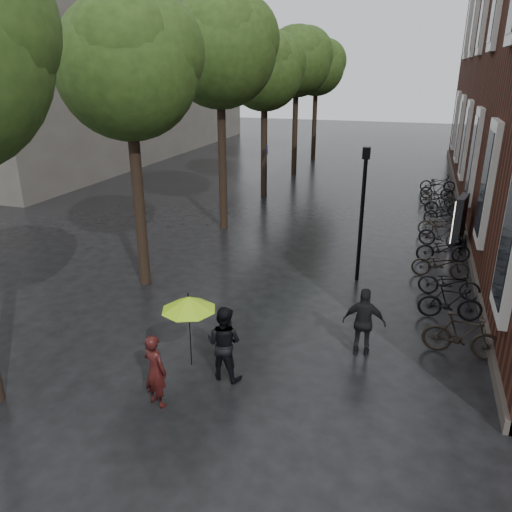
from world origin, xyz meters
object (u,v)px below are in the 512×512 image
at_px(person_burgundy, 155,370).
at_px(pedestrian_walking, 364,322).
at_px(ad_lightbox, 459,221).
at_px(lamp_post, 363,202).
at_px(parked_bicycles, 443,229).
at_px(person_black, 224,343).

distance_m(person_burgundy, pedestrian_walking, 4.71).
distance_m(pedestrian_walking, ad_lightbox, 8.95).
bearing_deg(lamp_post, parked_bicycles, 61.87).
bearing_deg(person_black, lamp_post, -102.14).
bearing_deg(parked_bicycles, lamp_post, -118.13).
bearing_deg(person_black, parked_bicycles, -106.80).
height_order(person_black, ad_lightbox, ad_lightbox).
distance_m(person_black, parked_bicycles, 11.86).
height_order(person_burgundy, lamp_post, lamp_post).
xyz_separation_m(pedestrian_walking, parked_bicycles, (1.91, 9.13, -0.35)).
distance_m(parked_bicycles, ad_lightbox, 0.86).
relative_size(parked_bicycles, lamp_post, 4.33).
bearing_deg(lamp_post, ad_lightbox, 54.48).
distance_m(pedestrian_walking, lamp_post, 4.67).
height_order(person_black, lamp_post, lamp_post).
height_order(person_burgundy, ad_lightbox, ad_lightbox).
xyz_separation_m(person_burgundy, parked_bicycles, (5.48, 12.20, -0.29)).
xyz_separation_m(person_burgundy, person_black, (0.91, 1.26, 0.06)).
xyz_separation_m(person_burgundy, lamp_post, (2.90, 7.39, 1.71)).
bearing_deg(pedestrian_walking, person_black, 32.14).
relative_size(pedestrian_walking, parked_bicycles, 0.09).
relative_size(person_burgundy, ad_lightbox, 0.80).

